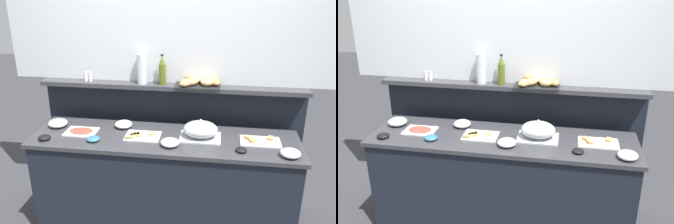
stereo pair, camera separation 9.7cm
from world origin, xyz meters
TOP-DOWN VIEW (x-y plane):
  - ground_plane at (0.00, 0.60)m, footprint 12.00×12.00m
  - buffet_counter at (0.00, 0.00)m, footprint 2.23×0.61m
  - back_ledge_unit at (0.00, 0.48)m, footprint 2.43×0.22m
  - upper_wall_panel at (0.00, 0.50)m, footprint 3.03×0.08m
  - sandwich_platter_rear at (0.78, 0.03)m, footprint 0.32×0.19m
  - sandwich_platter_front at (-0.20, -0.02)m, footprint 0.29×0.21m
  - cold_cuts_platter at (-0.72, -0.00)m, footprint 0.27×0.20m
  - serving_cloche at (0.30, 0.03)m, footprint 0.34×0.24m
  - glass_bowl_large at (0.99, -0.19)m, footprint 0.15×0.15m
  - glass_bowl_medium at (-0.97, 0.09)m, footprint 0.17×0.17m
  - glass_bowl_small at (-0.39, 0.15)m, footprint 0.16×0.16m
  - glass_bowl_extra at (0.07, -0.14)m, footprint 0.15×0.15m
  - condiment_bowl_teal at (-0.97, -0.18)m, footprint 0.10×0.10m
  - condiment_bowl_cream at (0.62, -0.16)m, footprint 0.09×0.09m
  - condiment_bowl_dark at (-0.57, -0.15)m, footprint 0.11×0.11m
  - olive_oil_bottle at (-0.08, 0.40)m, footprint 0.06×0.06m
  - salt_shaker at (-0.80, 0.40)m, footprint 0.03×0.03m
  - pepper_shaker at (-0.76, 0.40)m, footprint 0.03×0.03m
  - bread_basket at (0.24, 0.40)m, footprint 0.42×0.28m
  - water_carafe at (-0.26, 0.40)m, footprint 0.09×0.09m

SIDE VIEW (x-z plane):
  - ground_plane at x=0.00m, z-range 0.00..0.00m
  - buffet_counter at x=0.00m, z-range 0.00..0.91m
  - back_ledge_unit at x=0.00m, z-range 0.03..1.28m
  - sandwich_platter_rear at x=0.78m, z-range 0.90..0.94m
  - cold_cuts_platter at x=-0.72m, z-range 0.91..0.93m
  - sandwich_platter_front at x=-0.20m, z-range 0.91..0.94m
  - condiment_bowl_cream at x=0.62m, z-range 0.91..0.94m
  - condiment_bowl_teal at x=-0.97m, z-range 0.91..0.95m
  - condiment_bowl_dark at x=-0.57m, z-range 0.91..0.95m
  - glass_bowl_extra at x=0.07m, z-range 0.91..0.97m
  - glass_bowl_large at x=0.99m, z-range 0.91..0.97m
  - glass_bowl_small at x=-0.39m, z-range 0.91..0.97m
  - glass_bowl_medium at x=-0.97m, z-range 0.91..0.98m
  - serving_cloche at x=0.30m, z-range 0.90..1.07m
  - bread_basket at x=0.24m, z-range 1.25..1.33m
  - salt_shaker at x=-0.80m, z-range 1.25..1.34m
  - pepper_shaker at x=-0.76m, z-range 1.25..1.34m
  - olive_oil_bottle at x=-0.08m, z-range 1.24..1.51m
  - water_carafe at x=-0.26m, z-range 1.25..1.52m
  - upper_wall_panel at x=0.00m, z-range 1.25..2.60m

